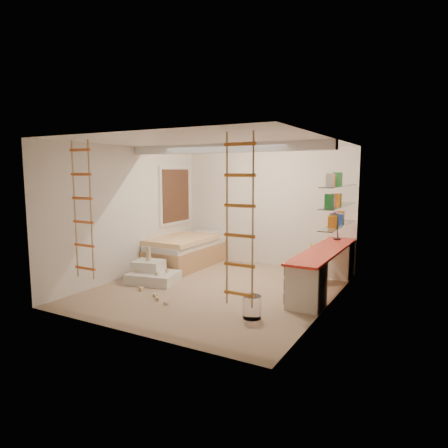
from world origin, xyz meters
The scene contains 15 objects.
floor centered at (0.00, 0.00, 0.00)m, with size 4.50×4.50×0.00m, color #9A8463.
ceiling_beam centered at (0.00, 0.30, 2.52)m, with size 4.00×0.18×0.16m, color white.
window_frame centered at (-1.97, 1.50, 1.55)m, with size 0.06×1.15×1.35m, color white.
window_blind centered at (-1.93, 1.50, 1.55)m, with size 0.02×1.00×1.20m, color #4C2D1E.
rope_ladder_left centered at (-1.35, -1.75, 1.52)m, with size 0.41×0.04×2.13m, color orange, non-canonical shape.
rope_ladder_right centered at (1.35, -1.75, 1.52)m, with size 0.41×0.04×2.13m, color orange, non-canonical shape.
waste_bin centered at (1.18, -0.99, 0.17)m, with size 0.27×0.27×0.33m, color white.
desk centered at (1.72, 0.86, 0.40)m, with size 0.56×2.80×0.75m.
shelves centered at (1.87, 1.13, 1.50)m, with size 0.25×1.80×0.71m.
bed centered at (-1.48, 1.23, 0.33)m, with size 1.02×2.00×0.69m.
task_lamp centered at (1.67, 1.82, 1.14)m, with size 0.14×0.36×0.57m.
swivel_chair centered at (1.36, 1.15, 0.28)m, with size 0.59×0.59×0.75m.
play_platform centered at (-1.31, -0.19, 0.15)m, with size 1.01×0.86×0.40m.
toy_blocks centered at (-1.05, -0.50, 0.26)m, with size 1.30×1.11×0.67m.
books centered at (1.87, 1.13, 1.60)m, with size 0.14×0.64×0.92m.
Camera 1 is at (3.51, -6.04, 2.11)m, focal length 32.00 mm.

